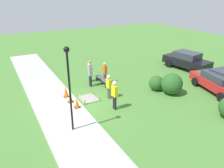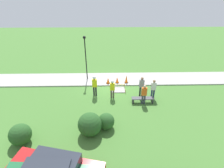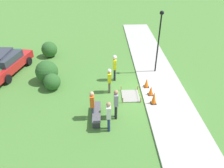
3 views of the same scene
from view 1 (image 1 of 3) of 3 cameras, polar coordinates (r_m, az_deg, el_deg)
name	(u,v)px [view 1 (image 1 of 3)]	position (r m, az deg, el deg)	size (l,w,h in m)	color
ground_plane	(80,104)	(14.33, -8.24, -5.28)	(60.00, 60.00, 0.00)	#477A33
sidewalk	(59,109)	(13.95, -13.69, -6.34)	(28.00, 2.83, 0.10)	#ADAAA3
wet_concrete_patch	(88,99)	(14.93, -6.18, -3.79)	(1.34, 1.13, 0.36)	gray
traffic_cone_near_patch	(66,91)	(15.14, -11.96, -1.88)	(0.34, 0.34, 0.80)	black
traffic_cone_far_patch	(70,98)	(14.40, -10.84, -3.54)	(0.34, 0.34, 0.61)	black
traffic_cone_sidewalk_edge	(77,103)	(13.66, -9.16, -4.86)	(0.34, 0.34, 0.64)	black
park_bench	(103,80)	(17.19, -2.43, 1.04)	(1.79, 0.44, 0.44)	#2D2D33
worker_supervisor	(115,92)	(13.15, 0.71, -2.16)	(0.40, 0.27, 1.88)	black
worker_assistant	(109,85)	(14.59, -0.83, -0.20)	(0.40, 0.24, 1.68)	brown
bystander_in_orange_shirt	(105,72)	(17.06, -1.90, 3.25)	(0.40, 0.23, 1.73)	#383D47
bystander_in_gray_shirt	(90,70)	(17.53, -5.72, 3.72)	(0.40, 0.23, 1.74)	navy
bystander_in_white_shirt	(90,74)	(16.56, -5.74, 2.71)	(0.40, 0.24, 1.80)	black
lamppost_near	(69,79)	(10.49, -11.19, 1.28)	(0.28, 0.28, 4.38)	black
parked_car_black	(187,60)	(21.62, 18.91, 5.87)	(4.56, 2.45, 1.62)	black
parked_car_red	(220,82)	(17.48, 26.28, 0.45)	(4.84, 2.89, 1.41)	red
shrub_rounded_mid	(156,83)	(16.33, 11.51, 0.25)	(1.10, 1.10, 1.10)	#285623
shrub_rounded_far	(172,84)	(15.89, 15.34, 0.04)	(1.51, 1.51, 1.51)	#285623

